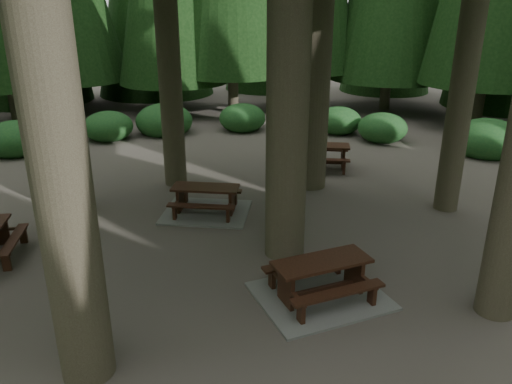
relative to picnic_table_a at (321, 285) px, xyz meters
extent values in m
plane|color=#524B43|center=(-1.10, 1.61, -0.26)|extent=(80.00, 80.00, 0.00)
cube|color=gray|center=(0.00, 0.00, -0.23)|extent=(2.65, 2.36, 0.05)
cube|color=black|center=(0.00, 0.00, 0.48)|extent=(1.88, 1.09, 0.06)
cube|color=black|center=(-0.14, 0.57, 0.18)|extent=(1.78, 0.66, 0.05)
cube|color=black|center=(0.14, -0.57, 0.18)|extent=(1.78, 0.66, 0.05)
cube|color=black|center=(-0.69, -0.17, 0.10)|extent=(0.21, 0.54, 0.71)
cube|color=black|center=(-0.69, -0.17, 0.15)|extent=(0.42, 1.40, 0.06)
cube|color=black|center=(0.69, 0.17, 0.10)|extent=(0.21, 0.54, 0.71)
cube|color=black|center=(0.69, 0.17, 0.15)|extent=(0.42, 1.40, 0.06)
cube|color=black|center=(0.00, 0.00, -0.08)|extent=(1.45, 0.43, 0.08)
cube|color=black|center=(-6.00, 2.53, 0.13)|extent=(0.23, 1.56, 0.04)
cube|color=gray|center=(-1.84, 4.23, -0.23)|extent=(2.54, 2.28, 0.05)
cube|color=black|center=(-1.84, 4.23, 0.44)|extent=(1.79, 1.08, 0.06)
cube|color=black|center=(-1.69, 4.76, 0.16)|extent=(1.68, 0.67, 0.05)
cube|color=black|center=(-1.99, 3.69, 0.16)|extent=(1.68, 0.67, 0.05)
cube|color=black|center=(-2.49, 4.41, 0.08)|extent=(0.21, 0.51, 0.67)
cube|color=black|center=(-2.49, 4.41, 0.13)|extent=(0.43, 1.32, 0.06)
cube|color=black|center=(-1.20, 4.05, 0.08)|extent=(0.21, 0.51, 0.67)
cube|color=black|center=(-1.20, 4.05, 0.13)|extent=(0.43, 1.32, 0.06)
cube|color=black|center=(-1.84, 4.23, -0.09)|extent=(1.36, 0.45, 0.07)
cube|color=black|center=(2.09, 7.42, 0.48)|extent=(1.89, 1.13, 0.06)
cube|color=black|center=(2.24, 7.99, 0.18)|extent=(1.78, 0.70, 0.05)
cube|color=black|center=(1.94, 6.85, 0.18)|extent=(1.78, 0.70, 0.05)
cube|color=black|center=(1.41, 7.60, 0.10)|extent=(0.22, 0.54, 0.71)
cube|color=black|center=(1.41, 7.60, 0.15)|extent=(0.45, 1.40, 0.06)
cube|color=black|center=(2.78, 7.23, 0.10)|extent=(0.22, 0.54, 0.71)
cube|color=black|center=(2.78, 7.23, 0.15)|extent=(0.45, 1.40, 0.06)
cube|color=black|center=(2.09, 7.42, -0.08)|extent=(1.45, 0.46, 0.08)
ellipsoid|color=#1D5526|center=(8.34, 8.06, 0.14)|extent=(2.42, 2.42, 1.49)
ellipsoid|color=#1D5526|center=(5.34, 10.30, 0.14)|extent=(1.90, 1.90, 1.17)
ellipsoid|color=#1D5526|center=(4.04, 11.78, 0.14)|extent=(1.84, 1.84, 1.13)
ellipsoid|color=#1D5526|center=(0.20, 12.86, 0.14)|extent=(1.95, 1.95, 1.20)
ellipsoid|color=#1D5526|center=(-3.03, 12.82, 0.14)|extent=(2.31, 2.31, 1.42)
ellipsoid|color=#1D5526|center=(-5.19, 12.17, 0.14)|extent=(1.93, 1.93, 1.19)
ellipsoid|color=#1D5526|center=(-8.21, 10.67, 0.14)|extent=(2.15, 2.15, 1.32)
camera|label=1|loc=(-2.37, -7.61, 4.86)|focal=35.00mm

